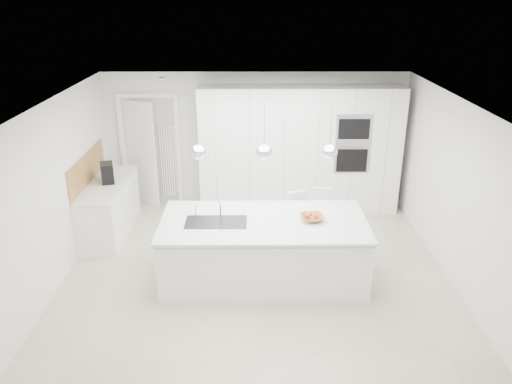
{
  "coord_description": "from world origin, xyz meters",
  "views": [
    {
      "loc": [
        -0.05,
        -6.45,
        3.84
      ],
      "look_at": [
        0.0,
        0.3,
        1.1
      ],
      "focal_mm": 35.0,
      "sensor_mm": 36.0,
      "label": 1
    }
  ],
  "objects_px": {
    "espresso_machine": "(107,173)",
    "bar_stool_left": "(297,224)",
    "island_base": "(263,252)",
    "bar_stool_right": "(321,220)",
    "fruit_bowl": "(312,218)"
  },
  "relations": [
    {
      "from": "fruit_bowl",
      "to": "bar_stool_right",
      "type": "xyz_separation_m",
      "value": [
        0.25,
        0.86,
        -0.45
      ]
    },
    {
      "from": "fruit_bowl",
      "to": "espresso_machine",
      "type": "distance_m",
      "value": 3.53
    },
    {
      "from": "espresso_machine",
      "to": "bar_stool_right",
      "type": "height_order",
      "value": "espresso_machine"
    },
    {
      "from": "fruit_bowl",
      "to": "espresso_machine",
      "type": "bearing_deg",
      "value": 154.99
    },
    {
      "from": "espresso_machine",
      "to": "bar_stool_left",
      "type": "distance_m",
      "value": 3.21
    },
    {
      "from": "island_base",
      "to": "bar_stool_right",
      "type": "distance_m",
      "value": 1.29
    },
    {
      "from": "island_base",
      "to": "bar_stool_right",
      "type": "height_order",
      "value": "bar_stool_right"
    },
    {
      "from": "espresso_machine",
      "to": "bar_stool_right",
      "type": "distance_m",
      "value": 3.56
    },
    {
      "from": "fruit_bowl",
      "to": "bar_stool_left",
      "type": "xyz_separation_m",
      "value": [
        -0.13,
        0.74,
        -0.45
      ]
    },
    {
      "from": "island_base",
      "to": "fruit_bowl",
      "type": "relative_size",
      "value": 8.75
    },
    {
      "from": "island_base",
      "to": "espresso_machine",
      "type": "relative_size",
      "value": 8.58
    },
    {
      "from": "island_base",
      "to": "espresso_machine",
      "type": "bearing_deg",
      "value": 148.63
    },
    {
      "from": "fruit_bowl",
      "to": "bar_stool_right",
      "type": "relative_size",
      "value": 0.32
    },
    {
      "from": "fruit_bowl",
      "to": "espresso_machine",
      "type": "xyz_separation_m",
      "value": [
        -3.2,
        1.49,
        0.12
      ]
    },
    {
      "from": "espresso_machine",
      "to": "bar_stool_left",
      "type": "xyz_separation_m",
      "value": [
        3.07,
        -0.75,
        -0.58
      ]
    }
  ]
}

